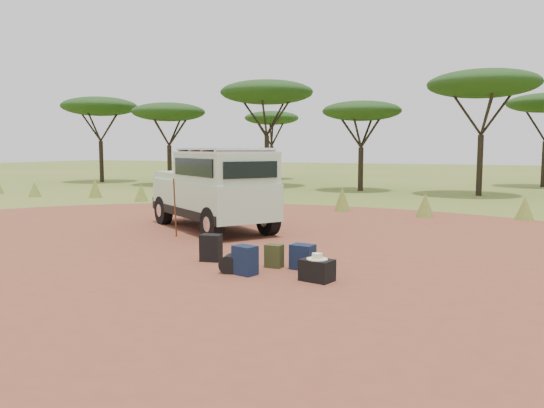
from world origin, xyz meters
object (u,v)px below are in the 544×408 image
at_px(backpack_black, 211,248).
at_px(backpack_olive, 274,256).
at_px(walking_staff, 175,208).
at_px(backpack_navy, 245,260).
at_px(safari_vehicle, 214,191).
at_px(hard_case, 317,270).
at_px(duffel_navy, 303,257).

relative_size(backpack_black, backpack_olive, 1.22).
height_order(backpack_black, backpack_olive, backpack_black).
distance_m(walking_staff, backpack_navy, 4.47).
height_order(safari_vehicle, hard_case, safari_vehicle).
xyz_separation_m(duffel_navy, hard_case, (0.56, -0.73, -0.05)).
height_order(backpack_black, hard_case, backpack_black).
height_order(backpack_black, duffel_navy, backpack_black).
height_order(safari_vehicle, walking_staff, safari_vehicle).
xyz_separation_m(backpack_navy, duffel_navy, (0.77, 0.86, -0.03)).
xyz_separation_m(backpack_olive, hard_case, (1.11, -0.63, -0.03)).
bearing_deg(hard_case, safari_vehicle, 148.56).
xyz_separation_m(safari_vehicle, walking_staff, (-0.20, -1.58, -0.34)).
distance_m(walking_staff, hard_case, 5.52).
bearing_deg(hard_case, backpack_olive, 161.21).
relative_size(walking_staff, backpack_black, 2.89).
bearing_deg(backpack_black, safari_vehicle, 109.01).
xyz_separation_m(safari_vehicle, backpack_navy, (3.29, -4.33, -0.84)).
distance_m(safari_vehicle, backpack_black, 4.24).
bearing_deg(safari_vehicle, hard_case, -9.11).
relative_size(walking_staff, duffel_navy, 3.32).
bearing_deg(backpack_navy, safari_vehicle, 141.37).
bearing_deg(duffel_navy, backpack_olive, -163.60).
height_order(walking_staff, hard_case, walking_staff).
xyz_separation_m(backpack_black, duffel_navy, (1.95, 0.12, -0.04)).
distance_m(backpack_black, duffel_navy, 1.96).
bearing_deg(walking_staff, backpack_olive, -58.22).
xyz_separation_m(backpack_navy, hard_case, (1.34, 0.13, -0.08)).
distance_m(safari_vehicle, walking_staff, 1.63).
relative_size(safari_vehicle, hard_case, 9.11).
bearing_deg(duffel_navy, hard_case, -45.83).
xyz_separation_m(walking_staff, hard_case, (4.83, -2.62, -0.58)).
relative_size(safari_vehicle, duffel_navy, 10.29).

